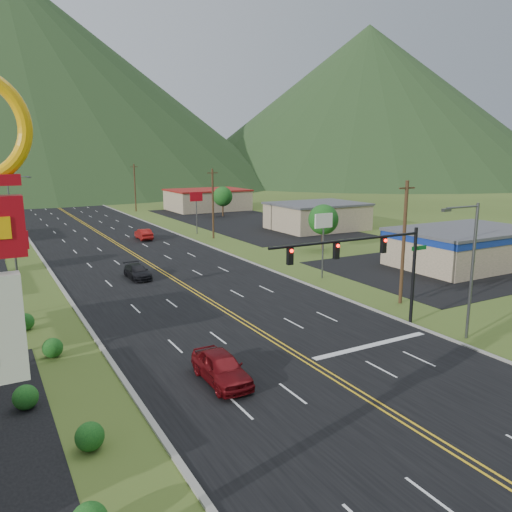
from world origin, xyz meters
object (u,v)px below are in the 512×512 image
car_dark_mid (137,272)px  car_red_far (144,234)px  streetlight_west (12,202)px  streetlight_east (470,263)px  car_red_near (221,368)px  traffic_signal (372,257)px

car_dark_mid → car_red_far: 23.35m
streetlight_west → car_red_far: bearing=-35.0°
streetlight_east → car_red_far: bearing=98.0°
streetlight_west → car_red_near: bearing=-84.0°
traffic_signal → car_dark_mid: (-9.50, 22.64, -4.67)m
streetlight_east → streetlight_west: bearing=110.9°
car_dark_mid → car_red_far: (7.31, 22.18, 0.10)m
car_red_near → streetlight_east: bearing=-6.0°
streetlight_east → streetlight_west: (-22.86, 60.00, 0.00)m
traffic_signal → car_red_near: 13.05m
car_red_far → streetlight_east: bearing=99.8°
traffic_signal → car_dark_mid: size_ratio=2.88×
traffic_signal → car_red_far: 45.11m
traffic_signal → streetlight_west: streetlight_west is taller
streetlight_east → car_red_near: streetlight_east is taller
streetlight_west → car_red_far: 19.99m
streetlight_east → car_red_near: bearing=173.3°
streetlight_west → car_red_near: 58.50m
traffic_signal → car_red_far: (-2.19, 44.82, -4.57)m
traffic_signal → streetlight_east: streetlight_east is taller
streetlight_west → car_dark_mid: (8.66, -33.36, -4.52)m
car_red_far → car_dark_mid: bearing=73.5°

